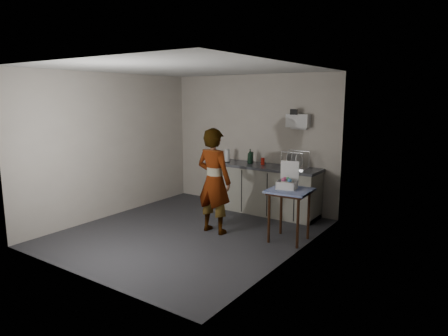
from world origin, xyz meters
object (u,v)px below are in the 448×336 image
Objects in this scene: standing_man at (214,181)px; bakery_box at (287,182)px; dark_bottle at (252,158)px; side_table at (290,196)px; paper_towel at (227,156)px; kitchen_counter at (262,190)px; soap_bottle at (250,156)px; dish_rack at (295,164)px; soda_can at (263,161)px.

standing_man reaches higher than bakery_box.
side_table is at bearing -41.21° from dark_bottle.
kitchen_counter is at bearing 5.97° from paper_towel.
dark_bottle is at bearing 164.02° from kitchen_counter.
dark_bottle is (-0.01, 0.07, -0.03)m from soap_bottle.
dish_rack is (0.72, 1.47, 0.13)m from standing_man.
bakery_box is (1.10, 0.38, 0.04)m from standing_man.
soda_can is at bearing 179.62° from dish_rack.
soap_bottle is at bearing -178.23° from dish_rack.
dark_bottle is (-0.28, 0.08, 0.59)m from kitchen_counter.
kitchen_counter is 5.00× the size of dish_rack.
soda_can is (-1.11, 1.17, 0.28)m from side_table.
standing_man reaches higher than dark_bottle.
dish_rack is at bearing 97.81° from bakery_box.
side_table is 2.83× the size of soap_bottle.
dish_rack reaches higher than soda_can.
paper_towel is at bearing -175.29° from dish_rack.
standing_man is at bearing -172.45° from bakery_box.
standing_man is 1.65m from dish_rack.
dark_bottle reaches higher than kitchen_counter.
side_table is at bearing -163.63° from standing_man.
dish_rack is 1.16m from bakery_box.
dish_rack is (0.64, 0.04, 0.55)m from kitchen_counter.
paper_towel is at bearing -161.48° from dark_bottle.
dish_rack reaches higher than bakery_box.
kitchen_counter is at bearing 131.15° from side_table.
soap_bottle reaches higher than paper_towel.
soda_can is 0.52× the size of paper_towel.
side_table is 6.09× the size of soda_can.
bakery_box reaches higher than kitchen_counter.
paper_towel is (-0.47, -0.16, 0.01)m from dark_bottle.
soap_bottle is at bearing 178.25° from kitchen_counter.
standing_man is 1.49m from soda_can.
standing_man reaches higher than kitchen_counter.
soap_bottle is 1.69m from bakery_box.
paper_towel is (-0.66, 1.36, 0.18)m from standing_man.
dish_rack is at bearing -2.65° from dark_bottle.
soda_can is at bearing 121.92° from bakery_box.
soap_bottle is at bearing -81.04° from standing_man.
bakery_box is (1.02, -1.06, 0.47)m from kitchen_counter.
soda_can reaches higher than side_table.
standing_man is 3.79× the size of dish_rack.
side_table is 1.79× the size of dish_rack.
kitchen_counter is 1.60m from side_table.
soap_bottle is at bearing 129.09° from bakery_box.
bakery_box is at bearing -41.25° from dark_bottle.
side_table is 0.22m from bakery_box.
bakery_box is at bearing -39.58° from soap_bottle.
dark_bottle is at bearing 95.30° from soap_bottle.
dark_bottle is at bearing 171.78° from soda_can.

